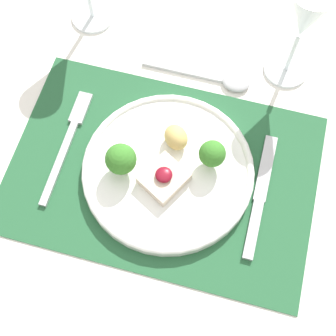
{
  "coord_description": "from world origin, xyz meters",
  "views": [
    {
      "loc": [
        0.08,
        -0.28,
        1.44
      ],
      "look_at": [
        0.01,
        0.0,
        0.76
      ],
      "focal_mm": 50.0,
      "sensor_mm": 36.0,
      "label": 1
    }
  ],
  "objects_px": {
    "knife": "(258,203)",
    "spoon": "(222,79)",
    "dinner_plate": "(167,169)",
    "fork": "(69,138)",
    "wine_glass_near": "(305,19)"
  },
  "relations": [
    {
      "from": "knife",
      "to": "fork",
      "type": "bearing_deg",
      "value": 175.13
    },
    {
      "from": "dinner_plate",
      "to": "fork",
      "type": "relative_size",
      "value": 1.3
    },
    {
      "from": "fork",
      "to": "knife",
      "type": "xyz_separation_m",
      "value": [
        0.33,
        -0.03,
        0.0
      ]
    },
    {
      "from": "dinner_plate",
      "to": "fork",
      "type": "xyz_separation_m",
      "value": [
        -0.17,
        0.02,
        -0.01
      ]
    },
    {
      "from": "knife",
      "to": "spoon",
      "type": "bearing_deg",
      "value": 117.08
    },
    {
      "from": "dinner_plate",
      "to": "knife",
      "type": "bearing_deg",
      "value": -5.65
    },
    {
      "from": "dinner_plate",
      "to": "wine_glass_near",
      "type": "xyz_separation_m",
      "value": [
        0.15,
        0.25,
        0.12
      ]
    },
    {
      "from": "fork",
      "to": "spoon",
      "type": "height_order",
      "value": "spoon"
    },
    {
      "from": "wine_glass_near",
      "to": "knife",
      "type": "bearing_deg",
      "value": -90.16
    },
    {
      "from": "fork",
      "to": "knife",
      "type": "height_order",
      "value": "knife"
    },
    {
      "from": "dinner_plate",
      "to": "spoon",
      "type": "bearing_deg",
      "value": 76.53
    },
    {
      "from": "knife",
      "to": "wine_glass_near",
      "type": "bearing_deg",
      "value": 90.44
    },
    {
      "from": "knife",
      "to": "spoon",
      "type": "distance_m",
      "value": 0.24
    },
    {
      "from": "knife",
      "to": "spoon",
      "type": "height_order",
      "value": "spoon"
    },
    {
      "from": "spoon",
      "to": "fork",
      "type": "bearing_deg",
      "value": -139.28
    }
  ]
}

